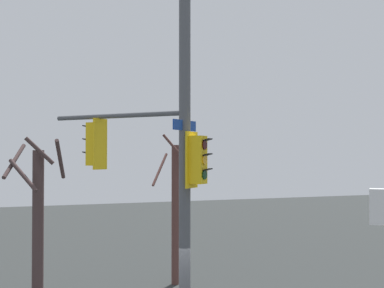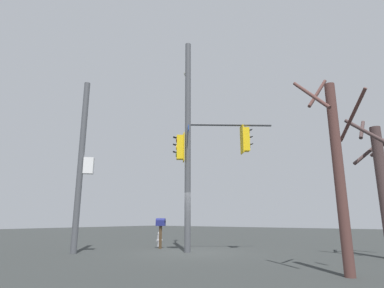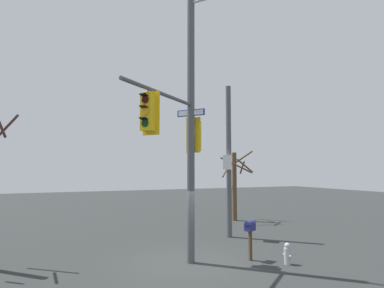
{
  "view_description": "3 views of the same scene",
  "coord_description": "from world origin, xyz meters",
  "px_view_note": "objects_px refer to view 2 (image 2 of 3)",
  "views": [
    {
      "loc": [
        -4.48,
        -11.86,
        4.62
      ],
      "look_at": [
        0.23,
        -0.27,
        4.9
      ],
      "focal_mm": 50.8,
      "sensor_mm": 36.0,
      "label": 1
    },
    {
      "loc": [
        11.12,
        8.37,
        1.37
      ],
      "look_at": [
        0.16,
        0.16,
        4.65
      ],
      "focal_mm": 29.42,
      "sensor_mm": 36.0,
      "label": 2
    },
    {
      "loc": [
        -10.43,
        4.41,
        3.26
      ],
      "look_at": [
        -0.22,
        -0.02,
        4.16
      ],
      "focal_mm": 29.74,
      "sensor_mm": 36.0,
      "label": 3
    }
  ],
  "objects_px": {
    "bare_tree_behind_pole": "(382,182)",
    "bare_tree_across_street": "(338,166)",
    "mailbox": "(161,225)",
    "fire_hydrant": "(159,239)"
  },
  "relations": [
    {
      "from": "fire_hydrant",
      "to": "mailbox",
      "type": "xyz_separation_m",
      "value": [
        0.92,
        0.9,
        0.76
      ]
    },
    {
      "from": "bare_tree_behind_pole",
      "to": "bare_tree_across_street",
      "type": "bearing_deg",
      "value": -5.62
    },
    {
      "from": "bare_tree_behind_pole",
      "to": "bare_tree_across_street",
      "type": "height_order",
      "value": "bare_tree_across_street"
    },
    {
      "from": "mailbox",
      "to": "bare_tree_behind_pole",
      "type": "xyz_separation_m",
      "value": [
        -1.94,
        9.24,
        1.59
      ]
    },
    {
      "from": "mailbox",
      "to": "fire_hydrant",
      "type": "bearing_deg",
      "value": 17.76
    },
    {
      "from": "bare_tree_behind_pole",
      "to": "fire_hydrant",
      "type": "bearing_deg",
      "value": -84.29
    },
    {
      "from": "mailbox",
      "to": "bare_tree_behind_pole",
      "type": "bearing_deg",
      "value": -104.68
    },
    {
      "from": "fire_hydrant",
      "to": "mailbox",
      "type": "distance_m",
      "value": 1.5
    },
    {
      "from": "mailbox",
      "to": "bare_tree_across_street",
      "type": "relative_size",
      "value": 0.26
    },
    {
      "from": "mailbox",
      "to": "bare_tree_across_street",
      "type": "height_order",
      "value": "bare_tree_across_street"
    }
  ]
}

